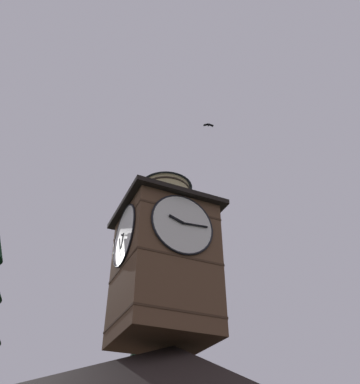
# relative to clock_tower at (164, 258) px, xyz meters

# --- Properties ---
(clock_tower) EXTENTS (4.80, 4.80, 9.29)m
(clock_tower) POSITION_rel_clock_tower_xyz_m (0.00, 0.00, 0.00)
(clock_tower) COLOR brown
(clock_tower) RESTS_ON building_main
(moon) EXTENTS (2.38, 2.38, 2.38)m
(moon) POSITION_rel_clock_tower_xyz_m (-13.02, -38.84, 2.13)
(moon) COLOR silver
(flying_bird_high) EXTENTS (0.67, 0.36, 0.15)m
(flying_bird_high) POSITION_rel_clock_tower_xyz_m (-2.76, 0.19, 9.92)
(flying_bird_high) COLOR black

